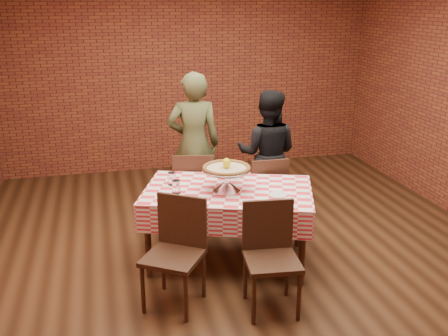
{
  "coord_description": "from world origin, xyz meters",
  "views": [
    {
      "loc": [
        -1.31,
        -4.48,
        2.48
      ],
      "look_at": [
        -0.2,
        0.0,
        0.95
      ],
      "focal_mm": 40.8,
      "sensor_mm": 36.0,
      "label": 1
    }
  ],
  "objects_px": {
    "table": "(228,226)",
    "diner_black": "(267,154)",
    "pizza_stand": "(227,180)",
    "water_glass_right": "(172,179)",
    "pizza": "(227,169)",
    "water_glass_left": "(176,187)",
    "chair_near_left": "(173,256)",
    "chair_far_right": "(264,194)",
    "chair_near_right": "(272,261)",
    "condiment_caddy": "(237,172)",
    "chair_far_left": "(194,190)",
    "diner_olive": "(194,144)"
  },
  "relations": [
    {
      "from": "table",
      "to": "diner_black",
      "type": "relative_size",
      "value": 1.04
    },
    {
      "from": "pizza_stand",
      "to": "water_glass_right",
      "type": "height_order",
      "value": "pizza_stand"
    },
    {
      "from": "pizza",
      "to": "water_glass_right",
      "type": "relative_size",
      "value": 3.63
    },
    {
      "from": "water_glass_left",
      "to": "chair_near_left",
      "type": "xyz_separation_m",
      "value": [
        -0.14,
        -0.66,
        -0.36
      ]
    },
    {
      "from": "table",
      "to": "chair_far_right",
      "type": "bearing_deg",
      "value": 45.65
    },
    {
      "from": "chair_far_right",
      "to": "diner_black",
      "type": "xyz_separation_m",
      "value": [
        0.18,
        0.47,
        0.31
      ]
    },
    {
      "from": "pizza_stand",
      "to": "water_glass_left",
      "type": "xyz_separation_m",
      "value": [
        -0.47,
        0.04,
        -0.04
      ]
    },
    {
      "from": "pizza",
      "to": "chair_near_right",
      "type": "distance_m",
      "value": 1.04
    },
    {
      "from": "pizza",
      "to": "condiment_caddy",
      "type": "distance_m",
      "value": 0.39
    },
    {
      "from": "pizza_stand",
      "to": "chair_far_left",
      "type": "xyz_separation_m",
      "value": [
        -0.16,
        0.84,
        -0.4
      ]
    },
    {
      "from": "chair_near_right",
      "to": "chair_far_left",
      "type": "distance_m",
      "value": 1.76
    },
    {
      "from": "chair_near_left",
      "to": "chair_far_left",
      "type": "height_order",
      "value": "chair_near_left"
    },
    {
      "from": "water_glass_left",
      "to": "chair_far_left",
      "type": "relative_size",
      "value": 0.13
    },
    {
      "from": "water_glass_left",
      "to": "condiment_caddy",
      "type": "distance_m",
      "value": 0.71
    },
    {
      "from": "diner_olive",
      "to": "chair_far_right",
      "type": "bearing_deg",
      "value": 137.71
    },
    {
      "from": "pizza_stand",
      "to": "chair_near_left",
      "type": "bearing_deg",
      "value": -134.5
    },
    {
      "from": "pizza_stand",
      "to": "diner_olive",
      "type": "relative_size",
      "value": 0.28
    },
    {
      "from": "table",
      "to": "chair_far_left",
      "type": "distance_m",
      "value": 0.85
    },
    {
      "from": "pizza_stand",
      "to": "chair_near_left",
      "type": "relative_size",
      "value": 0.51
    },
    {
      "from": "water_glass_right",
      "to": "chair_far_right",
      "type": "distance_m",
      "value": 1.17
    },
    {
      "from": "chair_far_left",
      "to": "pizza_stand",
      "type": "bearing_deg",
      "value": 112.12
    },
    {
      "from": "chair_far_right",
      "to": "diner_olive",
      "type": "bearing_deg",
      "value": -47.71
    },
    {
      "from": "condiment_caddy",
      "to": "chair_near_left",
      "type": "xyz_separation_m",
      "value": [
        -0.8,
        -0.93,
        -0.36
      ]
    },
    {
      "from": "table",
      "to": "water_glass_right",
      "type": "bearing_deg",
      "value": 153.22
    },
    {
      "from": "pizza_stand",
      "to": "chair_far_left",
      "type": "relative_size",
      "value": 0.51
    },
    {
      "from": "water_glass_left",
      "to": "chair_near_left",
      "type": "relative_size",
      "value": 0.13
    },
    {
      "from": "pizza",
      "to": "water_glass_left",
      "type": "xyz_separation_m",
      "value": [
        -0.47,
        0.04,
        -0.15
      ]
    },
    {
      "from": "pizza_stand",
      "to": "pizza",
      "type": "height_order",
      "value": "pizza"
    },
    {
      "from": "chair_near_left",
      "to": "diner_olive",
      "type": "bearing_deg",
      "value": 107.4
    },
    {
      "from": "condiment_caddy",
      "to": "diner_olive",
      "type": "distance_m",
      "value": 1.05
    },
    {
      "from": "diner_black",
      "to": "pizza_stand",
      "type": "bearing_deg",
      "value": 80.1
    },
    {
      "from": "chair_far_right",
      "to": "diner_black",
      "type": "relative_size",
      "value": 0.59
    },
    {
      "from": "water_glass_right",
      "to": "chair_near_left",
      "type": "height_order",
      "value": "chair_near_left"
    },
    {
      "from": "condiment_caddy",
      "to": "chair_far_right",
      "type": "height_order",
      "value": "chair_far_right"
    },
    {
      "from": "chair_near_right",
      "to": "chair_far_left",
      "type": "relative_size",
      "value": 0.98
    },
    {
      "from": "water_glass_left",
      "to": "chair_near_left",
      "type": "height_order",
      "value": "chair_near_left"
    },
    {
      "from": "pizza",
      "to": "diner_black",
      "type": "distance_m",
      "value": 1.33
    },
    {
      "from": "table",
      "to": "chair_far_right",
      "type": "xyz_separation_m",
      "value": [
        0.56,
        0.57,
        0.07
      ]
    },
    {
      "from": "pizza",
      "to": "diner_olive",
      "type": "height_order",
      "value": "diner_olive"
    },
    {
      "from": "chair_far_left",
      "to": "diner_olive",
      "type": "bearing_deg",
      "value": -89.94
    },
    {
      "from": "table",
      "to": "pizza",
      "type": "relative_size",
      "value": 3.46
    },
    {
      "from": "chair_near_right",
      "to": "water_glass_left",
      "type": "bearing_deg",
      "value": 130.45
    },
    {
      "from": "chair_far_left",
      "to": "diner_olive",
      "type": "height_order",
      "value": "diner_olive"
    },
    {
      "from": "chair_far_left",
      "to": "chair_near_left",
      "type": "bearing_deg",
      "value": 84.15
    },
    {
      "from": "table",
      "to": "pizza",
      "type": "distance_m",
      "value": 0.6
    },
    {
      "from": "chair_far_left",
      "to": "diner_black",
      "type": "distance_m",
      "value": 0.99
    },
    {
      "from": "table",
      "to": "diner_black",
      "type": "bearing_deg",
      "value": 54.61
    },
    {
      "from": "condiment_caddy",
      "to": "diner_olive",
      "type": "xyz_separation_m",
      "value": [
        -0.25,
        1.02,
        0.03
      ]
    },
    {
      "from": "pizza_stand",
      "to": "pizza",
      "type": "bearing_deg",
      "value": 0.0
    },
    {
      "from": "pizza",
      "to": "water_glass_left",
      "type": "height_order",
      "value": "pizza"
    }
  ]
}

